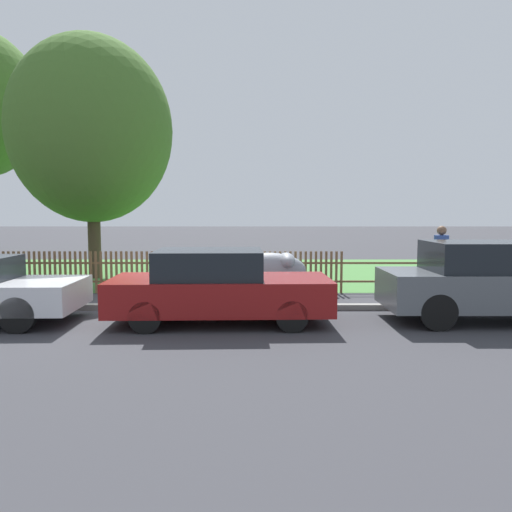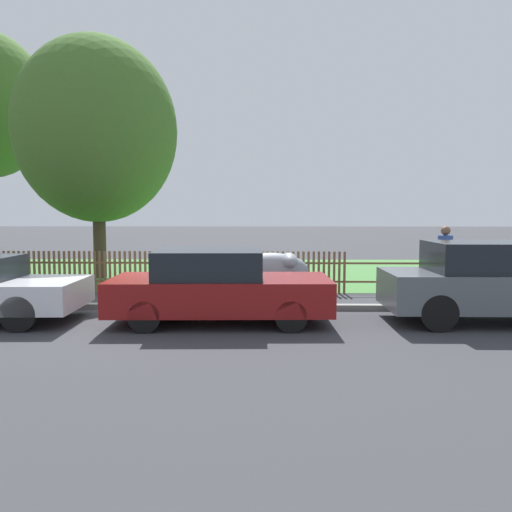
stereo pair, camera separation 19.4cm
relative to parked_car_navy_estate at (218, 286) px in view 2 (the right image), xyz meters
The scene contains 9 objects.
ground_plane 2.64m from the parked_car_navy_estate, 153.25° to the left, with size 120.00×120.00×0.00m, color #38383D.
kerb_stone 2.67m from the parked_car_navy_estate, 151.28° to the left, with size 42.83×0.20×0.12m, color gray.
grass_strip 8.25m from the parked_car_navy_estate, 106.08° to the left, with size 42.83×8.99×0.01m, color #477F3D.
park_fence 4.11m from the parked_car_navy_estate, 123.68° to the left, with size 42.83×0.05×1.09m.
parked_car_navy_estate is the anchor object (origin of this frame).
parked_car_red_compact 5.15m from the parked_car_navy_estate, ahead, with size 4.01×1.65×1.54m.
covered_motorcycle 2.95m from the parked_car_navy_estate, 68.53° to the left, with size 1.97×0.93×1.11m.
tree_mid_park 8.70m from the parked_car_navy_estate, 124.44° to the left, with size 4.98×4.98×7.50m.
pedestrian_near_fence 6.06m from the parked_car_navy_estate, 28.92° to the left, with size 0.42×0.42×1.76m.
Camera 2 is at (3.20, -10.49, 2.11)m, focal length 35.00 mm.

